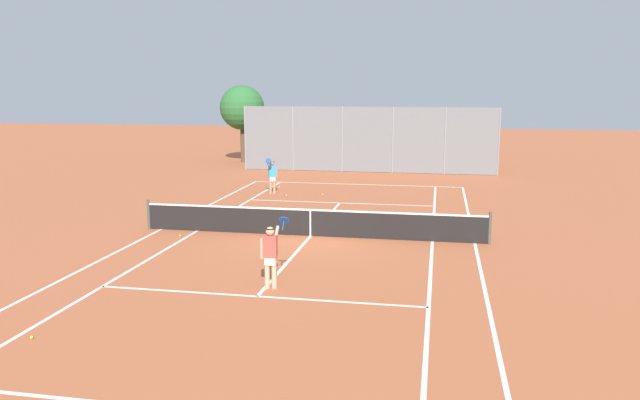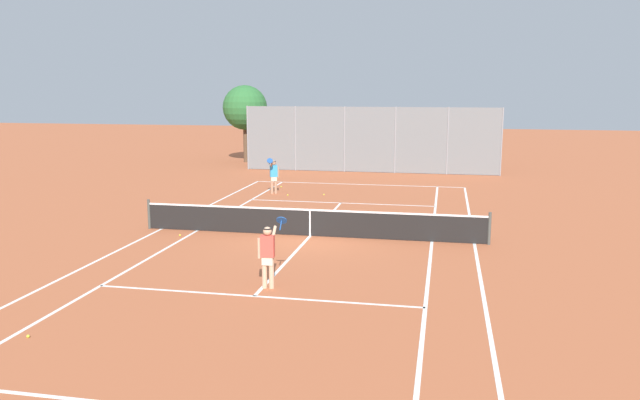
{
  "view_description": "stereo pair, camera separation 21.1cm",
  "coord_description": "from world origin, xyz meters",
  "views": [
    {
      "loc": [
        4.25,
        -20.42,
        5.02
      ],
      "look_at": [
        0.05,
        1.5,
        1.0
      ],
      "focal_mm": 35.0,
      "sensor_mm": 36.0,
      "label": 1
    },
    {
      "loc": [
        4.46,
        -20.38,
        5.02
      ],
      "look_at": [
        0.05,
        1.5,
        1.0
      ],
      "focal_mm": 35.0,
      "sensor_mm": 36.0,
      "label": 2
    }
  ],
  "objects": [
    {
      "name": "back_fence",
      "position": [
        -0.0,
        16.76,
        1.97
      ],
      "size": [
        15.33,
        0.08,
        3.93
      ],
      "color": "gray",
      "rests_on": "ground"
    },
    {
      "name": "loose_tennis_ball_0",
      "position": [
        -1.12,
        8.23,
        0.03
      ],
      "size": [
        0.07,
        0.07,
        0.07
      ],
      "primitive_type": "sphere",
      "color": "#D1DB33",
      "rests_on": "ground"
    },
    {
      "name": "tennis_net",
      "position": [
        0.0,
        0.0,
        0.51
      ],
      "size": [
        12.0,
        0.1,
        1.07
      ],
      "color": "#474C47",
      "rests_on": "ground"
    },
    {
      "name": "loose_tennis_ball_2",
      "position": [
        -3.72,
        10.12,
        0.03
      ],
      "size": [
        0.07,
        0.07,
        0.07
      ],
      "primitive_type": "sphere",
      "color": "#D1DB33",
      "rests_on": "ground"
    },
    {
      "name": "ground_plane",
      "position": [
        0.0,
        0.0,
        0.0
      ],
      "size": [
        120.0,
        120.0,
        0.0
      ],
      "primitive_type": "plane",
      "color": "#B25B38"
    },
    {
      "name": "player_far_left",
      "position": [
        -3.56,
        8.18,
        0.93
      ],
      "size": [
        0.44,
        0.89,
        1.77
      ],
      "color": "tan",
      "rests_on": "ground"
    },
    {
      "name": "loose_tennis_ball_3",
      "position": [
        -3.76,
        -9.78,
        0.03
      ],
      "size": [
        0.07,
        0.07,
        0.07
      ],
      "primitive_type": "sphere",
      "color": "#D1DB33",
      "rests_on": "ground"
    },
    {
      "name": "loose_tennis_ball_1",
      "position": [
        -4.38,
        -0.89,
        0.03
      ],
      "size": [
        0.07,
        0.07,
        0.07
      ],
      "primitive_type": "sphere",
      "color": "#D1DB33",
      "rests_on": "ground"
    },
    {
      "name": "tree_behind_left",
      "position": [
        -8.9,
        20.43,
        3.6
      ],
      "size": [
        3.01,
        3.01,
        5.21
      ],
      "color": "brown",
      "rests_on": "ground"
    },
    {
      "name": "loose_tennis_ball_4",
      "position": [
        4.03,
        1.3,
        0.03
      ],
      "size": [
        0.07,
        0.07,
        0.07
      ],
      "primitive_type": "sphere",
      "color": "#D1DB33",
      "rests_on": "ground"
    },
    {
      "name": "player_near_side",
      "position": [
        0.16,
        -5.71,
        0.93
      ],
      "size": [
        0.63,
        0.76,
        1.77
      ],
      "color": "#D8A884",
      "rests_on": "ground"
    },
    {
      "name": "loose_tennis_ball_5",
      "position": [
        -2.77,
        7.75,
        0.03
      ],
      "size": [
        0.07,
        0.07,
        0.07
      ],
      "primitive_type": "sphere",
      "color": "#D1DB33",
      "rests_on": "ground"
    },
    {
      "name": "court_line_markings",
      "position": [
        0.0,
        0.0,
        0.0
      ],
      "size": [
        11.1,
        23.9,
        0.01
      ],
      "color": "white",
      "rests_on": "ground"
    }
  ]
}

